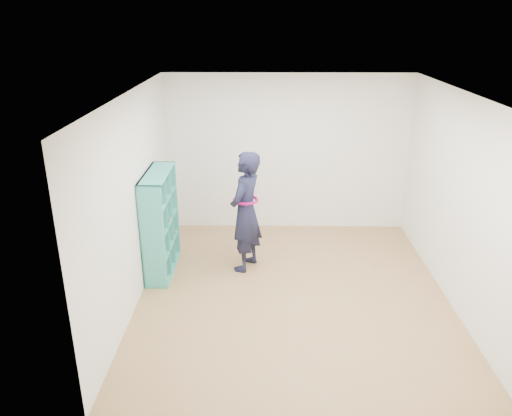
{
  "coord_description": "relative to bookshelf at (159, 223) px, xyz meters",
  "views": [
    {
      "loc": [
        -0.41,
        -5.74,
        3.45
      ],
      "look_at": [
        -0.49,
        0.3,
        1.09
      ],
      "focal_mm": 35.0,
      "sensor_mm": 36.0,
      "label": 1
    }
  ],
  "objects": [
    {
      "name": "ceiling",
      "position": [
        1.86,
        -0.64,
        1.87
      ],
      "size": [
        4.5,
        4.5,
        0.0
      ],
      "primitive_type": "plane",
      "color": "white",
      "rests_on": "wall_back"
    },
    {
      "name": "smartphone",
      "position": [
        1.11,
        0.24,
        0.26
      ],
      "size": [
        0.05,
        0.09,
        0.14
      ],
      "rotation": [
        0.25,
        0.0,
        -0.41
      ],
      "color": "silver",
      "rests_on": "person"
    },
    {
      "name": "wall_back",
      "position": [
        1.86,
        1.61,
        0.57
      ],
      "size": [
        4.0,
        0.02,
        2.6
      ],
      "primitive_type": "cube",
      "color": "white",
      "rests_on": "floor"
    },
    {
      "name": "wall_front",
      "position": [
        1.86,
        -2.89,
        0.57
      ],
      "size": [
        4.0,
        0.02,
        2.6
      ],
      "primitive_type": "cube",
      "color": "white",
      "rests_on": "floor"
    },
    {
      "name": "floor",
      "position": [
        1.86,
        -0.64,
        -0.73
      ],
      "size": [
        4.5,
        4.5,
        0.0
      ],
      "primitive_type": "plane",
      "color": "#976E44",
      "rests_on": "ground"
    },
    {
      "name": "wall_right",
      "position": [
        3.86,
        -0.64,
        0.57
      ],
      "size": [
        0.02,
        4.5,
        2.6
      ],
      "primitive_type": "cube",
      "color": "white",
      "rests_on": "floor"
    },
    {
      "name": "wall_left",
      "position": [
        -0.14,
        -0.64,
        0.57
      ],
      "size": [
        0.02,
        4.5,
        2.6
      ],
      "primitive_type": "cube",
      "color": "white",
      "rests_on": "floor"
    },
    {
      "name": "bookshelf",
      "position": [
        0.0,
        0.0,
        0.0
      ],
      "size": [
        0.32,
        1.1,
        1.46
      ],
      "color": "teal",
      "rests_on": "floor"
    },
    {
      "name": "person",
      "position": [
        1.21,
        0.09,
        0.14
      ],
      "size": [
        0.63,
        0.74,
        1.73
      ],
      "rotation": [
        0.0,
        0.0,
        -1.97
      ],
      "color": "black",
      "rests_on": "floor"
    }
  ]
}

